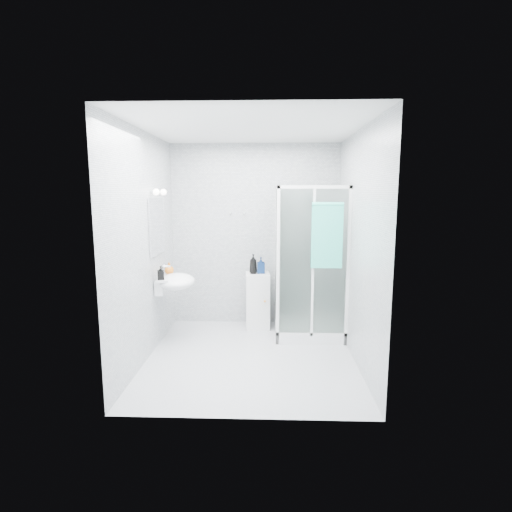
{
  "coord_description": "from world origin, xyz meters",
  "views": [
    {
      "loc": [
        0.22,
        -4.44,
        1.91
      ],
      "look_at": [
        0.05,
        0.35,
        1.15
      ],
      "focal_mm": 28.0,
      "sensor_mm": 36.0,
      "label": 1
    }
  ],
  "objects_px": {
    "shower_enclosure": "(303,303)",
    "soap_dispenser_orange": "(169,268)",
    "shampoo_bottle_a": "(253,264)",
    "shampoo_bottle_b": "(261,265)",
    "storage_cabinet": "(258,301)",
    "wall_basin": "(175,282)",
    "hand_towel": "(327,234)",
    "soap_dispenser_black": "(161,273)"
  },
  "relations": [
    {
      "from": "wall_basin",
      "to": "shampoo_bottle_a",
      "type": "height_order",
      "value": "shampoo_bottle_a"
    },
    {
      "from": "shower_enclosure",
      "to": "shampoo_bottle_a",
      "type": "height_order",
      "value": "shower_enclosure"
    },
    {
      "from": "hand_towel",
      "to": "soap_dispenser_orange",
      "type": "height_order",
      "value": "hand_towel"
    },
    {
      "from": "hand_towel",
      "to": "shampoo_bottle_b",
      "type": "bearing_deg",
      "value": 139.88
    },
    {
      "from": "shampoo_bottle_a",
      "to": "soap_dispenser_black",
      "type": "height_order",
      "value": "shampoo_bottle_a"
    },
    {
      "from": "hand_towel",
      "to": "shampoo_bottle_b",
      "type": "xyz_separation_m",
      "value": [
        -0.81,
        0.68,
        -0.51
      ]
    },
    {
      "from": "shampoo_bottle_b",
      "to": "soap_dispenser_orange",
      "type": "bearing_deg",
      "value": -160.01
    },
    {
      "from": "hand_towel",
      "to": "shampoo_bottle_a",
      "type": "height_order",
      "value": "hand_towel"
    },
    {
      "from": "shower_enclosure",
      "to": "soap_dispenser_orange",
      "type": "distance_m",
      "value": 1.84
    },
    {
      "from": "shower_enclosure",
      "to": "soap_dispenser_orange",
      "type": "bearing_deg",
      "value": -175.2
    },
    {
      "from": "hand_towel",
      "to": "shampoo_bottle_b",
      "type": "height_order",
      "value": "hand_towel"
    },
    {
      "from": "shower_enclosure",
      "to": "shampoo_bottle_b",
      "type": "relative_size",
      "value": 8.67
    },
    {
      "from": "shampoo_bottle_b",
      "to": "soap_dispenser_black",
      "type": "distance_m",
      "value": 1.43
    },
    {
      "from": "shower_enclosure",
      "to": "shampoo_bottle_a",
      "type": "xyz_separation_m",
      "value": [
        -0.68,
        0.25,
        0.48
      ]
    },
    {
      "from": "shampoo_bottle_b",
      "to": "wall_basin",
      "type": "bearing_deg",
      "value": -150.94
    },
    {
      "from": "shower_enclosure",
      "to": "shampoo_bottle_b",
      "type": "bearing_deg",
      "value": 153.75
    },
    {
      "from": "storage_cabinet",
      "to": "soap_dispenser_orange",
      "type": "xyz_separation_m",
      "value": [
        -1.14,
        -0.43,
        0.54
      ]
    },
    {
      "from": "storage_cabinet",
      "to": "shampoo_bottle_b",
      "type": "relative_size",
      "value": 3.44
    },
    {
      "from": "wall_basin",
      "to": "storage_cabinet",
      "type": "bearing_deg",
      "value": 29.93
    },
    {
      "from": "wall_basin",
      "to": "storage_cabinet",
      "type": "xyz_separation_m",
      "value": [
        1.03,
        0.6,
        -0.4
      ]
    },
    {
      "from": "shampoo_bottle_a",
      "to": "shampoo_bottle_b",
      "type": "xyz_separation_m",
      "value": [
        0.11,
        0.03,
        -0.02
      ]
    },
    {
      "from": "wall_basin",
      "to": "soap_dispenser_orange",
      "type": "height_order",
      "value": "soap_dispenser_orange"
    },
    {
      "from": "wall_basin",
      "to": "shampoo_bottle_b",
      "type": "bearing_deg",
      "value": 29.06
    },
    {
      "from": "storage_cabinet",
      "to": "hand_towel",
      "type": "bearing_deg",
      "value": -43.24
    },
    {
      "from": "storage_cabinet",
      "to": "soap_dispenser_orange",
      "type": "distance_m",
      "value": 1.33
    },
    {
      "from": "wall_basin",
      "to": "shampoo_bottle_a",
      "type": "bearing_deg",
      "value": 30.23
    },
    {
      "from": "shower_enclosure",
      "to": "wall_basin",
      "type": "bearing_deg",
      "value": -169.19
    },
    {
      "from": "hand_towel",
      "to": "soap_dispenser_orange",
      "type": "distance_m",
      "value": 2.07
    },
    {
      "from": "shower_enclosure",
      "to": "soap_dispenser_orange",
      "type": "xyz_separation_m",
      "value": [
        -1.76,
        -0.15,
        0.49
      ]
    },
    {
      "from": "shampoo_bottle_b",
      "to": "storage_cabinet",
      "type": "bearing_deg",
      "value": -174.85
    },
    {
      "from": "storage_cabinet",
      "to": "soap_dispenser_black",
      "type": "distance_m",
      "value": 1.5
    },
    {
      "from": "soap_dispenser_orange",
      "to": "shampoo_bottle_b",
      "type": "bearing_deg",
      "value": 19.99
    },
    {
      "from": "wall_basin",
      "to": "storage_cabinet",
      "type": "relative_size",
      "value": 0.71
    },
    {
      "from": "shampoo_bottle_a",
      "to": "shampoo_bottle_b",
      "type": "height_order",
      "value": "shampoo_bottle_a"
    },
    {
      "from": "shower_enclosure",
      "to": "soap_dispenser_orange",
      "type": "height_order",
      "value": "shower_enclosure"
    },
    {
      "from": "shampoo_bottle_b",
      "to": "hand_towel",
      "type": "bearing_deg",
      "value": -40.12
    },
    {
      "from": "shampoo_bottle_a",
      "to": "soap_dispenser_black",
      "type": "distance_m",
      "value": 1.32
    },
    {
      "from": "shampoo_bottle_b",
      "to": "soap_dispenser_orange",
      "type": "xyz_separation_m",
      "value": [
        -1.19,
        -0.43,
        0.03
      ]
    },
    {
      "from": "wall_basin",
      "to": "hand_towel",
      "type": "xyz_separation_m",
      "value": [
        1.89,
        -0.09,
        0.62
      ]
    },
    {
      "from": "storage_cabinet",
      "to": "soap_dispenser_orange",
      "type": "bearing_deg",
      "value": -164.26
    },
    {
      "from": "shower_enclosure",
      "to": "hand_towel",
      "type": "bearing_deg",
      "value": -59.38
    },
    {
      "from": "shower_enclosure",
      "to": "soap_dispenser_black",
      "type": "height_order",
      "value": "shower_enclosure"
    }
  ]
}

